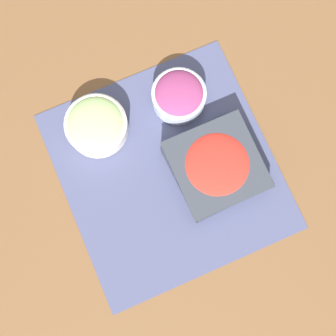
# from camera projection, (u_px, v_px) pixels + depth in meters

# --- Properties ---
(ground_plane) EXTENTS (3.00, 3.00, 0.00)m
(ground_plane) POSITION_uv_depth(u_px,v_px,m) (168.00, 171.00, 1.01)
(ground_plane) COLOR brown
(placemat) EXTENTS (0.46, 0.45, 0.00)m
(placemat) POSITION_uv_depth(u_px,v_px,m) (168.00, 171.00, 1.01)
(placemat) COLOR #474C70
(placemat) RESTS_ON ground_plane
(tomato_bowl) EXTENTS (0.18, 0.18, 0.06)m
(tomato_bowl) POSITION_uv_depth(u_px,v_px,m) (216.00, 166.00, 0.98)
(tomato_bowl) COLOR #333842
(tomato_bowl) RESTS_ON placemat
(cucumber_bowl) EXTENTS (0.13, 0.13, 0.06)m
(cucumber_bowl) POSITION_uv_depth(u_px,v_px,m) (96.00, 125.00, 0.99)
(cucumber_bowl) COLOR silver
(cucumber_bowl) RESTS_ON placemat
(onion_bowl) EXTENTS (0.12, 0.12, 0.06)m
(onion_bowl) POSITION_uv_depth(u_px,v_px,m) (179.00, 95.00, 1.01)
(onion_bowl) COLOR silver
(onion_bowl) RESTS_ON placemat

